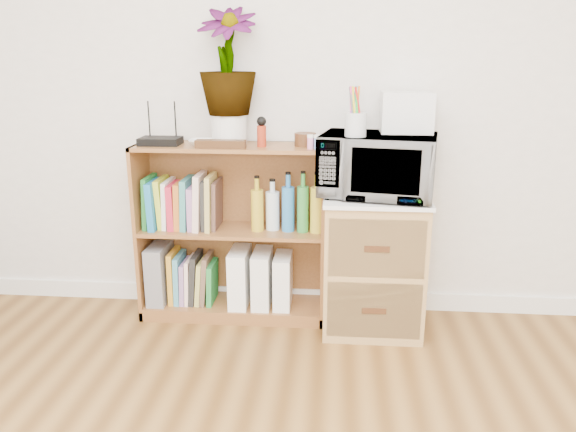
# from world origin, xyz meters

# --- Properties ---
(skirting_board) EXTENTS (4.00, 0.02, 0.10)m
(skirting_board) POSITION_xyz_m (0.00, 2.24, 0.05)
(skirting_board) COLOR white
(skirting_board) RESTS_ON ground
(bookshelf) EXTENTS (1.00, 0.30, 0.95)m
(bookshelf) POSITION_xyz_m (-0.35, 2.10, 0.47)
(bookshelf) COLOR brown
(bookshelf) RESTS_ON ground
(wicker_unit) EXTENTS (0.50, 0.45, 0.70)m
(wicker_unit) POSITION_xyz_m (0.40, 2.02, 0.35)
(wicker_unit) COLOR #9E7542
(wicker_unit) RESTS_ON ground
(microwave) EXTENTS (0.61, 0.47, 0.31)m
(microwave) POSITION_xyz_m (0.40, 2.02, 0.87)
(microwave) COLOR white
(microwave) RESTS_ON wicker_unit
(pen_cup) EXTENTS (0.10, 0.10, 0.11)m
(pen_cup) POSITION_xyz_m (0.28, 1.94, 1.08)
(pen_cup) COLOR silver
(pen_cup) RESTS_ON microwave
(small_appliance) EXTENTS (0.25, 0.21, 0.20)m
(small_appliance) POSITION_xyz_m (0.54, 2.11, 1.12)
(small_appliance) COLOR white
(small_appliance) RESTS_ON microwave
(router) EXTENTS (0.21, 0.14, 0.04)m
(router) POSITION_xyz_m (-0.71, 2.08, 0.97)
(router) COLOR black
(router) RESTS_ON bookshelf
(white_bowl) EXTENTS (0.13, 0.13, 0.03)m
(white_bowl) POSITION_xyz_m (-0.49, 2.07, 0.97)
(white_bowl) COLOR white
(white_bowl) RESTS_ON bookshelf
(plant_pot) EXTENTS (0.18, 0.18, 0.15)m
(plant_pot) POSITION_xyz_m (-0.36, 2.12, 1.03)
(plant_pot) COLOR silver
(plant_pot) RESTS_ON bookshelf
(potted_plant) EXTENTS (0.30, 0.30, 0.53)m
(potted_plant) POSITION_xyz_m (-0.36, 2.12, 1.37)
(potted_plant) COLOR #39732E
(potted_plant) RESTS_ON plant_pot
(trinket_box) EXTENTS (0.25, 0.06, 0.04)m
(trinket_box) POSITION_xyz_m (-0.38, 2.00, 0.97)
(trinket_box) COLOR #34200E
(trinket_box) RESTS_ON bookshelf
(kokeshi_doll) EXTENTS (0.05, 0.05, 0.11)m
(kokeshi_doll) POSITION_xyz_m (-0.18, 2.06, 1.00)
(kokeshi_doll) COLOR maroon
(kokeshi_doll) RESTS_ON bookshelf
(wooden_bowl) EXTENTS (0.11, 0.11, 0.06)m
(wooden_bowl) POSITION_xyz_m (0.04, 2.11, 0.98)
(wooden_bowl) COLOR #3A2310
(wooden_bowl) RESTS_ON bookshelf
(paint_jars) EXTENTS (0.10, 0.04, 0.05)m
(paint_jars) POSITION_xyz_m (0.10, 2.01, 0.98)
(paint_jars) COLOR #D2747C
(paint_jars) RESTS_ON bookshelf
(file_box) EXTENTS (0.10, 0.26, 0.32)m
(file_box) POSITION_xyz_m (-0.77, 2.10, 0.23)
(file_box) COLOR slate
(file_box) RESTS_ON bookshelf
(magazine_holder_left) EXTENTS (0.10, 0.25, 0.31)m
(magazine_holder_left) POSITION_xyz_m (-0.31, 2.09, 0.23)
(magazine_holder_left) COLOR white
(magazine_holder_left) RESTS_ON bookshelf
(magazine_holder_mid) EXTENTS (0.10, 0.24, 0.30)m
(magazine_holder_mid) POSITION_xyz_m (-0.19, 2.09, 0.22)
(magazine_holder_mid) COLOR white
(magazine_holder_mid) RESTS_ON bookshelf
(magazine_holder_right) EXTENTS (0.09, 0.23, 0.29)m
(magazine_holder_right) POSITION_xyz_m (-0.08, 2.09, 0.21)
(magazine_holder_right) COLOR white
(magazine_holder_right) RESTS_ON bookshelf
(cookbooks) EXTENTS (0.40, 0.20, 0.30)m
(cookbooks) POSITION_xyz_m (-0.61, 2.10, 0.63)
(cookbooks) COLOR #1F772E
(cookbooks) RESTS_ON bookshelf
(liquor_bottles) EXTENTS (0.46, 0.07, 0.31)m
(liquor_bottles) POSITION_xyz_m (-0.01, 2.10, 0.65)
(liquor_bottles) COLOR gold
(liquor_bottles) RESTS_ON bookshelf
(lower_books) EXTENTS (0.25, 0.19, 0.29)m
(lower_books) POSITION_xyz_m (-0.58, 2.10, 0.20)
(lower_books) COLOR gold
(lower_books) RESTS_ON bookshelf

